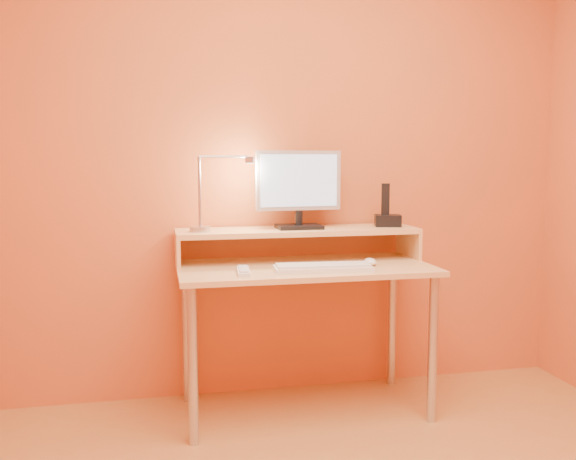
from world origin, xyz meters
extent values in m
cube|color=orange|center=(0.00, 1.50, 1.25)|extent=(3.00, 0.04, 2.50)
cylinder|color=silver|center=(-0.55, 0.93, 0.35)|extent=(0.04, 0.04, 0.69)
cylinder|color=silver|center=(0.55, 0.93, 0.35)|extent=(0.04, 0.04, 0.69)
cylinder|color=silver|center=(-0.55, 1.43, 0.35)|extent=(0.04, 0.04, 0.69)
cylinder|color=silver|center=(0.55, 1.43, 0.35)|extent=(0.04, 0.04, 0.69)
cube|color=#E8B871|center=(0.00, 1.18, 0.71)|extent=(1.20, 0.60, 0.02)
cube|color=#E8B871|center=(-0.59, 1.33, 0.79)|extent=(0.02, 0.30, 0.14)
cube|color=#E8B871|center=(0.59, 1.33, 0.79)|extent=(0.02, 0.30, 0.14)
cube|color=#E8B871|center=(0.00, 1.33, 0.87)|extent=(1.20, 0.30, 0.02)
cube|color=black|center=(0.01, 1.33, 0.89)|extent=(0.22, 0.16, 0.02)
cylinder|color=black|center=(0.01, 1.33, 0.93)|extent=(0.04, 0.04, 0.07)
cube|color=#B3B3B9|center=(0.01, 1.34, 1.12)|extent=(0.43, 0.07, 0.29)
cube|color=black|center=(0.01, 1.36, 1.12)|extent=(0.39, 0.04, 0.25)
cube|color=#A0C2E1|center=(0.01, 1.32, 1.12)|extent=(0.39, 0.04, 0.25)
cylinder|color=silver|center=(-0.48, 1.30, 0.89)|extent=(0.10, 0.10, 0.02)
cylinder|color=silver|center=(-0.48, 1.30, 1.07)|extent=(0.01, 0.01, 0.33)
cylinder|color=silver|center=(-0.36, 1.30, 1.24)|extent=(0.24, 0.01, 0.01)
cylinder|color=silver|center=(-0.24, 1.30, 1.22)|extent=(0.04, 0.04, 0.03)
cylinder|color=#FFEAC6|center=(-0.24, 1.30, 1.20)|extent=(0.03, 0.03, 0.00)
cube|color=black|center=(0.47, 1.33, 0.91)|extent=(0.15, 0.13, 0.06)
cube|color=black|center=(0.46, 1.33, 1.02)|extent=(0.05, 0.03, 0.16)
cube|color=#145AFC|center=(0.52, 1.28, 0.91)|extent=(0.01, 0.00, 0.04)
cube|color=silver|center=(0.05, 1.02, 0.73)|extent=(0.45, 0.17, 0.02)
ellipsoid|color=white|center=(0.31, 1.12, 0.74)|extent=(0.07, 0.11, 0.03)
cube|color=silver|center=(-0.32, 1.04, 0.73)|extent=(0.07, 0.20, 0.02)
camera|label=1|loc=(-0.69, -1.62, 1.23)|focal=38.26mm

